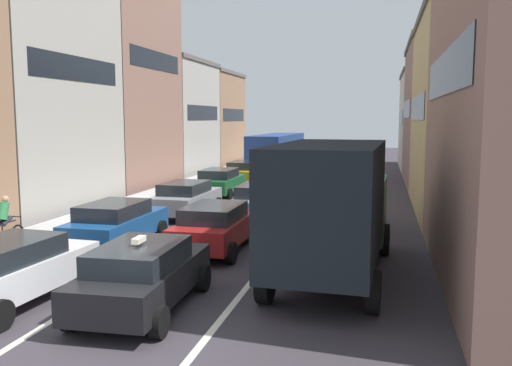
# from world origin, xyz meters

# --- Properties ---
(ground_plane) EXTENTS (140.00, 140.00, 0.00)m
(ground_plane) POSITION_xyz_m (0.00, 0.00, 0.00)
(ground_plane) COLOR #3A343B
(sidewalk_left) EXTENTS (2.60, 64.00, 0.14)m
(sidewalk_left) POSITION_xyz_m (-6.70, 20.00, 0.07)
(sidewalk_left) COLOR #B9B9B9
(sidewalk_left) RESTS_ON ground
(lane_stripe_left) EXTENTS (0.16, 60.00, 0.01)m
(lane_stripe_left) POSITION_xyz_m (-1.70, 20.00, 0.01)
(lane_stripe_left) COLOR silver
(lane_stripe_left) RESTS_ON ground
(lane_stripe_right) EXTENTS (0.16, 60.00, 0.01)m
(lane_stripe_right) POSITION_xyz_m (1.70, 20.00, 0.01)
(lane_stripe_right) COLOR silver
(lane_stripe_right) RESTS_ON ground
(building_row_left) EXTENTS (7.20, 43.90, 14.19)m
(building_row_left) POSITION_xyz_m (-12.00, 20.36, 5.73)
(building_row_left) COLOR #9E7556
(building_row_left) RESTS_ON ground
(building_row_right) EXTENTS (7.20, 43.90, 9.97)m
(building_row_right) POSITION_xyz_m (9.90, 21.11, 4.49)
(building_row_right) COLOR beige
(building_row_right) RESTS_ON ground
(removalist_box_truck) EXTENTS (3.00, 7.80, 3.58)m
(removalist_box_truck) POSITION_xyz_m (3.69, 4.91, 1.97)
(removalist_box_truck) COLOR #1E5933
(removalist_box_truck) RESTS_ON ground
(taxi_centre_lane_front) EXTENTS (2.18, 4.36, 1.66)m
(taxi_centre_lane_front) POSITION_xyz_m (-0.14, 1.64, 0.80)
(taxi_centre_lane_front) COLOR black
(taxi_centre_lane_front) RESTS_ON ground
(sedan_left_lane_front) EXTENTS (2.25, 4.39, 1.49)m
(sedan_left_lane_front) POSITION_xyz_m (-3.22, 1.34, 0.80)
(sedan_left_lane_front) COLOR silver
(sedan_left_lane_front) RESTS_ON ground
(sedan_centre_lane_second) EXTENTS (2.08, 4.31, 1.49)m
(sedan_centre_lane_second) POSITION_xyz_m (-0.19, 7.11, 0.80)
(sedan_centre_lane_second) COLOR #A51E1E
(sedan_centre_lane_second) RESTS_ON ground
(wagon_left_lane_second) EXTENTS (2.08, 4.31, 1.49)m
(wagon_left_lane_second) POSITION_xyz_m (-3.49, 6.84, 0.80)
(wagon_left_lane_second) COLOR #194C8C
(wagon_left_lane_second) RESTS_ON ground
(hatchback_centre_lane_third) EXTENTS (2.17, 4.35, 1.49)m
(hatchback_centre_lane_third) POSITION_xyz_m (0.04, 12.58, 0.80)
(hatchback_centre_lane_third) COLOR #759EB7
(hatchback_centre_lane_third) RESTS_ON ground
(sedan_left_lane_third) EXTENTS (2.13, 4.34, 1.49)m
(sedan_left_lane_third) POSITION_xyz_m (-3.22, 12.63, 0.80)
(sedan_left_lane_third) COLOR gray
(sedan_left_lane_third) RESTS_ON ground
(coupe_centre_lane_fourth) EXTENTS (2.16, 4.35, 1.49)m
(coupe_centre_lane_fourth) POSITION_xyz_m (0.14, 18.02, 0.80)
(coupe_centre_lane_fourth) COLOR beige
(coupe_centre_lane_fourth) RESTS_ON ground
(sedan_left_lane_fourth) EXTENTS (2.06, 4.30, 1.49)m
(sedan_left_lane_fourth) POSITION_xyz_m (-3.54, 18.66, 0.80)
(sedan_left_lane_fourth) COLOR #19592D
(sedan_left_lane_fourth) RESTS_ON ground
(sedan_centre_lane_fifth) EXTENTS (2.11, 4.32, 1.49)m
(sedan_centre_lane_fifth) POSITION_xyz_m (-0.20, 24.22, 0.80)
(sedan_centre_lane_fifth) COLOR black
(sedan_centre_lane_fifth) RESTS_ON ground
(sedan_left_lane_fifth) EXTENTS (2.10, 4.32, 1.49)m
(sedan_left_lane_fifth) POSITION_xyz_m (-3.52, 23.94, 0.80)
(sedan_left_lane_fifth) COLOR #B29319
(sedan_left_lane_fifth) RESTS_ON ground
(sedan_right_lane_behind_truck) EXTENTS (2.14, 4.34, 1.49)m
(sedan_right_lane_behind_truck) POSITION_xyz_m (3.50, 11.99, 0.80)
(sedan_right_lane_behind_truck) COLOR silver
(sedan_right_lane_behind_truck) RESTS_ON ground
(bus_mid_queue_primary) EXTENTS (3.03, 10.57, 2.90)m
(bus_mid_queue_primary) POSITION_xyz_m (-3.21, 33.29, 1.76)
(bus_mid_queue_primary) COLOR navy
(bus_mid_queue_primary) RESTS_ON ground
(cyclist_on_sidewalk) EXTENTS (0.50, 1.73, 1.72)m
(cyclist_on_sidewalk) POSITION_xyz_m (-6.84, 5.83, 0.85)
(cyclist_on_sidewalk) COLOR black
(cyclist_on_sidewalk) RESTS_ON ground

